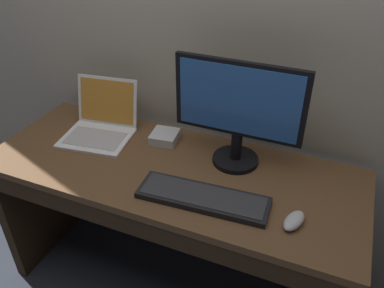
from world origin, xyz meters
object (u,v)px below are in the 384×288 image
Objects in this scene: laptop_white at (100,126)px; external_monitor at (238,112)px; computer_mouse at (294,221)px; wired_keyboard at (203,197)px; external_drive_box at (165,137)px.

external_monitor is (0.65, 0.02, 0.20)m from laptop_white.
laptop_white is at bearing -177.67° from computer_mouse.
external_monitor is 0.46m from computer_mouse.
external_drive_box is at bearing 134.79° from wired_keyboard.
external_drive_box is (-0.65, 0.31, 0.00)m from computer_mouse.
laptop_white is 0.68× the size of wired_keyboard.
wired_keyboard is at bearing -162.61° from computer_mouse.
computer_mouse is at bearing -25.58° from external_drive_box.
external_monitor is 4.27× the size of external_drive_box.
external_drive_box is at bearing 173.28° from external_monitor.
external_monitor is at bearing 2.19° from laptop_white.
external_monitor is 0.42m from external_drive_box.
laptop_white is at bearing -167.71° from external_drive_box.
external_monitor reaches higher than external_drive_box.
computer_mouse is 0.93× the size of external_drive_box.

